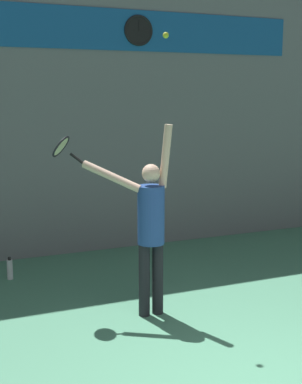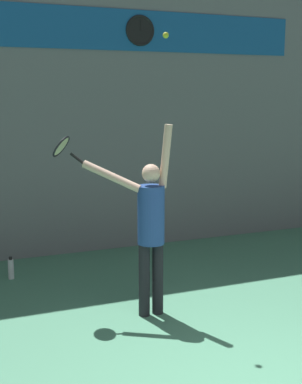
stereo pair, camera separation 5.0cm
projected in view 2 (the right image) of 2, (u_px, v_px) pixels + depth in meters
back_wall at (98, 97)px, 8.47m from camera, size 18.00×0.10×5.00m
sponsor_banner at (98, 29)px, 8.23m from camera, size 6.93×0.02×0.63m
scoreboard_clock at (140, 31)px, 8.47m from camera, size 0.48×0.04×0.48m
tennis_player at (150, 224)px, 6.07m from camera, size 0.95×0.62×2.21m
tennis_racket at (63, 147)px, 6.11m from camera, size 0.40×0.35×0.33m
tennis_ball at (166, 35)px, 5.67m from camera, size 0.07×0.07×0.07m
water_bottle at (11, 269)px, 7.44m from camera, size 0.08×0.08×0.32m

